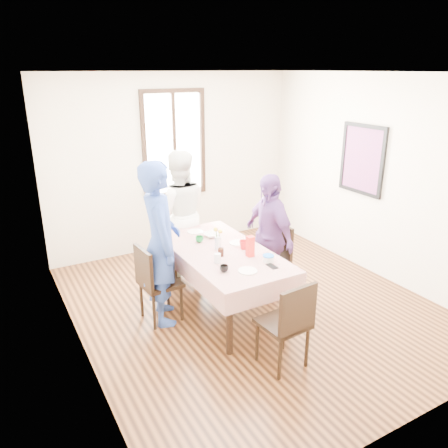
{
  "coord_description": "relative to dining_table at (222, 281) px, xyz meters",
  "views": [
    {
      "loc": [
        -2.63,
        -3.98,
        2.74
      ],
      "look_at": [
        -0.37,
        0.03,
        1.1
      ],
      "focal_mm": 35.22,
      "sensor_mm": 36.0,
      "label": 1
    }
  ],
  "objects": [
    {
      "name": "chair_far",
      "position": [
        0.0,
        1.19,
        0.08
      ],
      "size": [
        0.43,
        0.43,
        0.91
      ],
      "primitive_type": "cube",
      "rotation": [
        0.0,
        0.0,
        3.18
      ],
      "color": "black",
      "rests_on": "ground"
    },
    {
      "name": "ground",
      "position": [
        0.37,
        -0.08,
        -0.38
      ],
      "size": [
        4.5,
        4.5,
        0.0
      ],
      "primitive_type": "plane",
      "color": "black",
      "rests_on": "ground"
    },
    {
      "name": "butter_tub",
      "position": [
        0.29,
        -0.51,
        0.42
      ],
      "size": [
        0.12,
        0.12,
        0.06
      ],
      "primitive_type": "cylinder",
      "color": "white",
      "rests_on": "tablecloth"
    },
    {
      "name": "person_right",
      "position": [
        0.69,
        0.05,
        0.41
      ],
      "size": [
        0.4,
        0.93,
        1.57
      ],
      "primitive_type": "imported",
      "rotation": [
        0.0,
        0.0,
        -1.59
      ],
      "color": "#653B7E",
      "rests_on": "ground"
    },
    {
      "name": "plate_near",
      "position": [
        -0.04,
        -0.61,
        0.39
      ],
      "size": [
        0.2,
        0.2,
        0.01
      ],
      "primitive_type": "cylinder",
      "color": "white",
      "rests_on": "tablecloth"
    },
    {
      "name": "person_far",
      "position": [
        0.0,
        1.17,
        0.49
      ],
      "size": [
        1.0,
        0.88,
        1.74
      ],
      "primitive_type": "imported",
      "rotation": [
        0.0,
        0.0,
        2.84
      ],
      "color": "white",
      "rests_on": "ground"
    },
    {
      "name": "flower_bunch",
      "position": [
        -0.02,
        0.06,
        0.59
      ],
      "size": [
        0.09,
        0.09,
        0.1
      ],
      "primitive_type": null,
      "color": "yellow",
      "rests_on": "flower_vase"
    },
    {
      "name": "chair_near",
      "position": [
        0.0,
        -1.19,
        0.08
      ],
      "size": [
        0.45,
        0.45,
        0.91
      ],
      "primitive_type": "cube",
      "rotation": [
        0.0,
        0.0,
        0.07
      ],
      "color": "black",
      "rests_on": "ground"
    },
    {
      "name": "plate_right",
      "position": [
        0.27,
        0.1,
        0.39
      ],
      "size": [
        0.2,
        0.2,
        0.01
      ],
      "primitive_type": "cylinder",
      "color": "white",
      "rests_on": "tablecloth"
    },
    {
      "name": "person_left",
      "position": [
        -0.69,
        0.16,
        0.55
      ],
      "size": [
        0.59,
        0.76,
        1.85
      ],
      "primitive_type": "imported",
      "rotation": [
        0.0,
        0.0,
        1.33
      ],
      "color": "#294393",
      "rests_on": "ground"
    },
    {
      "name": "window_frame",
      "position": [
        0.37,
        2.15,
        1.27
      ],
      "size": [
        1.02,
        0.06,
        1.62
      ],
      "primitive_type": "cube",
      "color": "black",
      "rests_on": "back_wall"
    },
    {
      "name": "chair_left",
      "position": [
        -0.71,
        0.16,
        0.08
      ],
      "size": [
        0.45,
        0.45,
        0.91
      ],
      "primitive_type": "cube",
      "rotation": [
        0.0,
        0.0,
        -1.49
      ],
      "color": "black",
      "rests_on": "ground"
    },
    {
      "name": "chair_right",
      "position": [
        0.71,
        0.05,
        0.08
      ],
      "size": [
        0.43,
        0.43,
        0.91
      ],
      "primitive_type": "cube",
      "rotation": [
        0.0,
        0.0,
        1.55
      ],
      "color": "black",
      "rests_on": "ground"
    },
    {
      "name": "mug_flag",
      "position": [
        0.24,
        -0.08,
        0.44
      ],
      "size": [
        0.15,
        0.15,
        0.1
      ],
      "primitive_type": "imported",
      "rotation": [
        0.0,
        0.0,
        0.92
      ],
      "color": "red",
      "rests_on": "tablecloth"
    },
    {
      "name": "jam_jar",
      "position": [
        -0.09,
        -0.13,
        0.43
      ],
      "size": [
        0.06,
        0.06,
        0.09
      ],
      "primitive_type": "cylinder",
      "color": "black",
      "rests_on": "tablecloth"
    },
    {
      "name": "flower_vase",
      "position": [
        -0.02,
        0.06,
        0.46
      ],
      "size": [
        0.07,
        0.07,
        0.15
      ],
      "primitive_type": "cylinder",
      "color": "silver",
      "rests_on": "tablecloth"
    },
    {
      "name": "butter_lid",
      "position": [
        0.29,
        -0.51,
        0.45
      ],
      "size": [
        0.12,
        0.12,
        0.01
      ],
      "primitive_type": "cylinder",
      "color": "blue",
      "rests_on": "butter_tub"
    },
    {
      "name": "dining_table",
      "position": [
        0.0,
        0.0,
        0.0
      ],
      "size": [
        0.85,
        1.73,
        0.75
      ],
      "primitive_type": "cube",
      "color": "black",
      "rests_on": "ground"
    },
    {
      "name": "juice_carton",
      "position": [
        0.19,
        -0.3,
        0.5
      ],
      "size": [
        0.07,
        0.07,
        0.23
      ],
      "primitive_type": "cube",
      "color": "red",
      "rests_on": "tablecloth"
    },
    {
      "name": "plate_far",
      "position": [
        -0.01,
        0.69,
        0.39
      ],
      "size": [
        0.2,
        0.2,
        0.01
      ],
      "primitive_type": "cylinder",
      "color": "white",
      "rests_on": "tablecloth"
    },
    {
      "name": "window_pane",
      "position": [
        0.37,
        2.16,
        1.27
      ],
      "size": [
        0.9,
        0.02,
        1.5
      ],
      "primitive_type": "cube",
      "color": "white",
      "rests_on": "back_wall"
    },
    {
      "name": "right_wall",
      "position": [
        2.37,
        -0.08,
        0.98
      ],
      "size": [
        0.0,
        4.5,
        4.5
      ],
      "primitive_type": "plane",
      "rotation": [
        1.57,
        0.0,
        -1.57
      ],
      "color": "beige",
      "rests_on": "ground"
    },
    {
      "name": "mug_black",
      "position": [
        -0.25,
        -0.5,
        0.42
      ],
      "size": [
        0.12,
        0.12,
        0.07
      ],
      "primitive_type": "imported",
      "rotation": [
        0.0,
        0.0,
        -0.35
      ],
      "color": "black",
      "rests_on": "tablecloth"
    },
    {
      "name": "serving_bowl",
      "position": [
        0.1,
        0.44,
        0.41
      ],
      "size": [
        0.21,
        0.21,
        0.05
      ],
      "primitive_type": "imported",
      "rotation": [
        0.0,
        0.0,
        0.08
      ],
      "color": "white",
      "rests_on": "tablecloth"
    },
    {
      "name": "drinking_glass",
      "position": [
        -0.21,
        -0.27,
        0.44
      ],
      "size": [
        0.07,
        0.07,
        0.1
      ],
      "primitive_type": "cylinder",
      "color": "silver",
      "rests_on": "tablecloth"
    },
    {
      "name": "tablecloth",
      "position": [
        0.0,
        -0.0,
        0.38
      ],
      "size": [
        0.97,
        1.85,
        0.01
      ],
      "primitive_type": "cube",
      "color": "#610000",
      "rests_on": "dining_table"
    },
    {
      "name": "mug_green",
      "position": [
        -0.11,
        0.36,
        0.42
      ],
      "size": [
        0.13,
        0.13,
        0.07
      ],
      "primitive_type": "imported",
      "rotation": [
        0.0,
        0.0,
        -0.77
      ],
      "color": "#0C7226",
      "rests_on": "tablecloth"
    },
    {
      "name": "smartphone",
      "position": [
        0.25,
        -0.64,
        0.39
      ],
      "size": [
        0.07,
        0.14,
        0.01
      ],
      "primitive_type": "cube",
      "color": "black",
      "rests_on": "tablecloth"
    },
    {
      "name": "back_wall",
      "position": [
        0.37,
        2.17,
        0.98
      ],
      "size": [
        4.0,
        0.0,
        4.0
      ],
      "primitive_type": "plane",
      "rotation": [
        1.57,
        0.0,
        0.0
      ],
      "color": "beige",
      "rests_on": "ground"
    },
    {
      "name": "art_poster",
      "position": [
        2.35,
        0.22,
        1.18
      ],
      "size": [
        0.04,
        0.76,
        0.96
      ],
      "primitive_type": "cube",
      "color": "red",
      "rests_on": "right_wall"
    }
  ]
}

